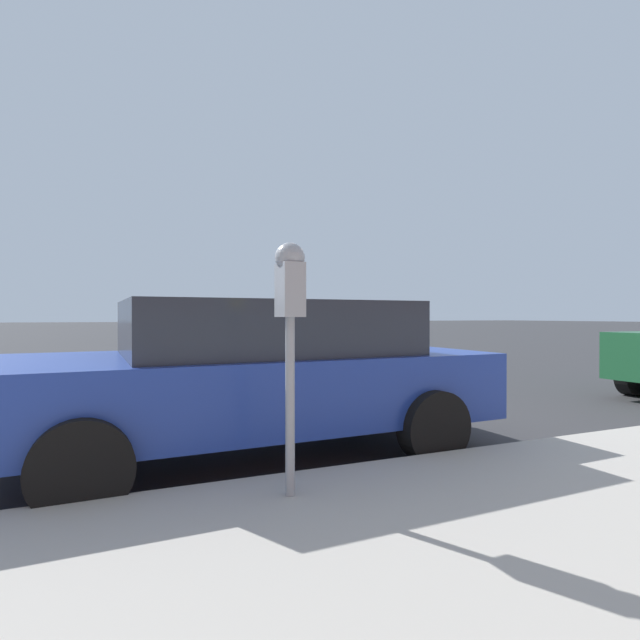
# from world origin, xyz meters

# --- Properties ---
(ground_plane) EXTENTS (220.00, 220.00, 0.00)m
(ground_plane) POSITION_xyz_m (0.00, 0.00, 0.00)
(ground_plane) COLOR #333335
(parking_meter) EXTENTS (0.21, 0.19, 1.60)m
(parking_meter) POSITION_xyz_m (-2.65, 0.75, 1.37)
(parking_meter) COLOR gray
(parking_meter) RESTS_ON sidewalk
(car_blue) EXTENTS (2.26, 4.49, 1.41)m
(car_blue) POSITION_xyz_m (-1.12, 0.57, 0.76)
(car_blue) COLOR navy
(car_blue) RESTS_ON ground_plane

